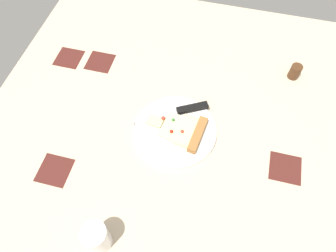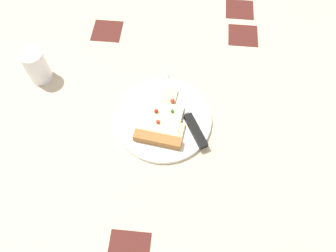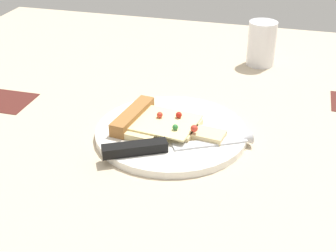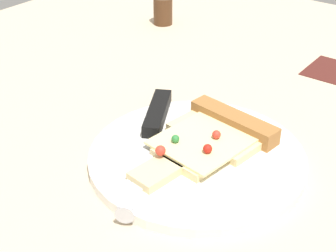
# 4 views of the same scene
# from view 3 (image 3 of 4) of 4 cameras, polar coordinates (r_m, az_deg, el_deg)

# --- Properties ---
(ground_plane) EXTENTS (1.27, 1.27, 0.03)m
(ground_plane) POSITION_cam_3_polar(r_m,az_deg,el_deg) (0.82, -1.16, -1.82)
(ground_plane) COLOR #C6B293
(ground_plane) RESTS_ON ground
(plate) EXTENTS (0.25, 0.25, 0.01)m
(plate) POSITION_cam_3_polar(r_m,az_deg,el_deg) (0.81, 0.34, -0.83)
(plate) COLOR white
(plate) RESTS_ON ground_plane
(pizza_slice) EXTENTS (0.18, 0.12, 0.02)m
(pizza_slice) POSITION_cam_3_polar(r_m,az_deg,el_deg) (0.81, -1.35, 0.39)
(pizza_slice) COLOR beige
(pizza_slice) RESTS_ON plate
(knife) EXTENTS (0.22, 0.13, 0.02)m
(knife) POSITION_cam_3_polar(r_m,az_deg,el_deg) (0.75, -0.47, -2.36)
(knife) COLOR silver
(knife) RESTS_ON plate
(drinking_glass) EXTENTS (0.06, 0.06, 0.10)m
(drinking_glass) POSITION_cam_3_polar(r_m,az_deg,el_deg) (1.10, 10.96, 9.50)
(drinking_glass) COLOR white
(drinking_glass) RESTS_ON ground_plane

